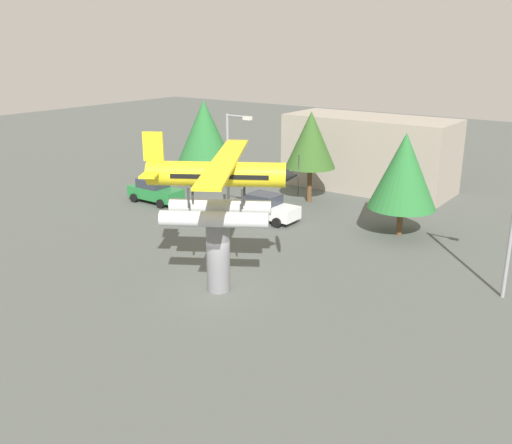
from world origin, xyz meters
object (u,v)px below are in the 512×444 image
streetlight_primary (231,164)px  tree_west (204,131)px  car_mid_white (267,207)px  display_pedestal (218,256)px  tree_east (311,140)px  floatplane_monument (219,185)px  storefront_building (369,153)px  car_near_green (155,191)px  tree_center_back (404,171)px

streetlight_primary → tree_west: bearing=138.2°
car_mid_white → streetlight_primary: 4.52m
display_pedestal → streetlight_primary: size_ratio=0.48×
tree_east → display_pedestal: bearing=-73.9°
display_pedestal → floatplane_monument: bearing=31.6°
tree_east → tree_west: bearing=-178.7°
car_mid_white → storefront_building: size_ratio=0.32×
car_near_green → tree_west: size_ratio=0.62×
display_pedestal → floatplane_monument: 3.41m
car_near_green → storefront_building: 16.85m
floatplane_monument → tree_west: 21.36m
display_pedestal → car_near_green: size_ratio=0.83×
car_near_green → car_mid_white: 9.15m
storefront_building → tree_center_back: bearing=-54.8°
car_mid_white → storefront_building: bearing=82.1°
display_pedestal → tree_east: 16.81m
display_pedestal → storefront_building: (-2.87, 22.00, 1.11)m
storefront_building → display_pedestal: bearing=-82.6°
display_pedestal → storefront_building: bearing=97.4°
car_near_green → tree_east: 11.84m
tree_east → tree_center_back: tree_east is taller
tree_west → tree_east: size_ratio=1.04×
tree_east → streetlight_primary: bearing=-93.1°
floatplane_monument → car_near_green: bearing=114.9°
floatplane_monument → streetlight_primary: (-5.17, 7.28, -0.93)m
floatplane_monument → streetlight_primary: bearing=93.8°
car_mid_white → streetlight_primary: bearing=-100.9°
display_pedestal → tree_west: size_ratio=0.51×
car_mid_white → tree_west: size_ratio=0.62×
tree_east → tree_center_back: 8.97m
car_mid_white → tree_east: 6.69m
display_pedestal → tree_center_back: tree_center_back is taller
tree_west → floatplane_monument: bearing=-47.1°
streetlight_primary → tree_east: size_ratio=1.09×
display_pedestal → floatplane_monument: (0.11, 0.07, 3.41)m
floatplane_monument → tree_center_back: size_ratio=1.51×
streetlight_primary → tree_east: 8.60m
streetlight_primary → tree_center_back: size_ratio=1.15×
floatplane_monument → car_near_green: (-13.66, 9.05, -4.27)m
car_mid_white → tree_center_back: size_ratio=0.67×
floatplane_monument → tree_west: size_ratio=1.38×
tree_east → tree_center_back: (8.33, -3.28, -0.57)m
streetlight_primary → tree_center_back: streetlight_primary is taller
car_near_green → car_mid_white: bearing=7.6°
display_pedestal → streetlight_primary: 9.26m
car_mid_white → tree_center_back: tree_center_back is taller
car_mid_white → tree_center_back: bearing=15.7°
car_mid_white → streetlight_primary: size_ratio=0.58×
streetlight_primary → storefront_building: (2.19, 14.65, -1.37)m
streetlight_primary → tree_center_back: (8.80, 5.30, -0.24)m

